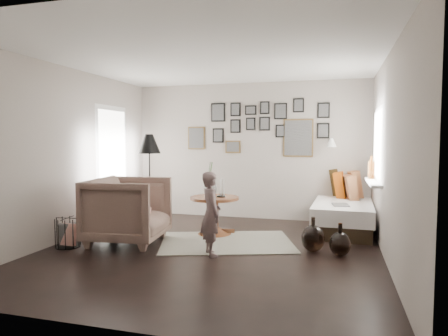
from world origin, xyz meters
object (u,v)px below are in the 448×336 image
(daybed, at_px, (343,208))
(demijohn_small, at_px, (340,244))
(magazine_basket, at_px, (68,233))
(demijohn_large, at_px, (313,238))
(floor_lamp, at_px, (149,147))
(armchair, at_px, (128,210))
(child, at_px, (211,214))
(pedestal_table, at_px, (215,217))
(vase, at_px, (210,186))

(daybed, bearing_deg, demijohn_small, -90.03)
(magazine_basket, relative_size, demijohn_large, 0.87)
(floor_lamp, distance_m, demijohn_small, 3.41)
(armchair, distance_m, child, 1.39)
(floor_lamp, distance_m, child, 2.05)
(armchair, bearing_deg, floor_lamp, -0.34)
(armchair, relative_size, floor_lamp, 0.66)
(demijohn_large, height_order, demijohn_small, demijohn_large)
(magazine_basket, bearing_deg, demijohn_small, 8.76)
(demijohn_small, bearing_deg, armchair, -177.49)
(armchair, height_order, demijohn_large, armchair)
(armchair, bearing_deg, magazine_basket, 115.60)
(pedestal_table, relative_size, magazine_basket, 1.88)
(armchair, xyz_separation_m, demijohn_small, (2.99, 0.13, -0.32))
(vase, relative_size, demijohn_small, 1.28)
(armchair, height_order, demijohn_small, armchair)
(vase, xyz_separation_m, child, (0.37, -1.13, -0.23))
(daybed, bearing_deg, pedestal_table, -148.90)
(vase, xyz_separation_m, demijohn_large, (1.65, -0.61, -0.60))
(daybed, height_order, demijohn_large, daybed)
(armchair, bearing_deg, daybed, -63.71)
(floor_lamp, bearing_deg, armchair, -84.19)
(pedestal_table, distance_m, daybed, 2.28)
(pedestal_table, xyz_separation_m, vase, (-0.08, 0.02, 0.50))
(vase, xyz_separation_m, daybed, (2.07, 1.09, -0.45))
(daybed, xyz_separation_m, demijohn_small, (-0.07, -1.81, -0.17))
(demijohn_large, bearing_deg, magazine_basket, -168.36)
(demijohn_small, distance_m, child, 1.72)
(armchair, distance_m, floor_lamp, 1.28)
(daybed, bearing_deg, floor_lamp, -159.67)
(child, bearing_deg, demijohn_small, -110.34)
(floor_lamp, relative_size, demijohn_large, 3.39)
(floor_lamp, distance_m, magazine_basket, 1.89)
(magazine_basket, bearing_deg, demijohn_large, 11.64)
(vase, distance_m, child, 1.21)
(floor_lamp, height_order, demijohn_small, floor_lamp)
(demijohn_large, bearing_deg, daybed, 76.21)
(vase, bearing_deg, demijohn_large, -20.15)
(daybed, relative_size, floor_lamp, 1.38)
(pedestal_table, distance_m, demijohn_small, 2.05)
(daybed, distance_m, child, 2.80)
(demijohn_large, bearing_deg, armchair, -174.57)
(armchair, height_order, child, child)
(floor_lamp, bearing_deg, demijohn_small, -14.02)
(armchair, relative_size, child, 0.97)
(floor_lamp, relative_size, demijohn_small, 3.72)
(pedestal_table, bearing_deg, demijohn_small, -20.17)
(pedestal_table, relative_size, vase, 1.40)
(daybed, distance_m, armchair, 3.63)
(daybed, bearing_deg, vase, -150.28)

